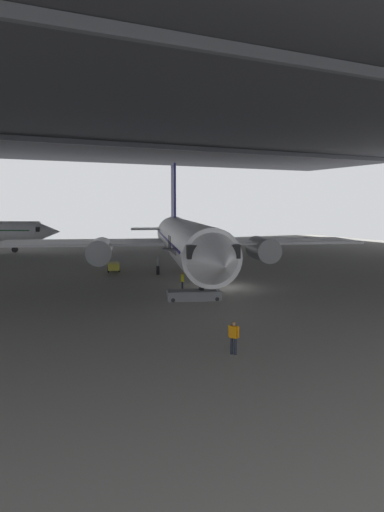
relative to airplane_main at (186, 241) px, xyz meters
name	(u,v)px	position (x,y,z in m)	size (l,w,h in m)	color
ground_plane	(224,287)	(0.81, -6.21, -3.54)	(110.00, 110.00, 0.00)	gray
hangar_structure	(163,117)	(0.76, 7.56, 12.94)	(121.00, 99.00, 17.11)	#4C4F54
airplane_main	(186,241)	(0.00, 0.00, 0.00)	(37.19, 37.54, 11.96)	white
boarding_stairs	(193,290)	(-3.93, -9.91, -2.80)	(4.52, 2.67, 4.76)	slate
crew_worker_near_nose	(234,336)	(-7.69, -22.17, -2.65)	(0.39, 0.46, 1.57)	#232838
crew_worker_by_stairs	(182,280)	(-3.34, -6.68, -2.60)	(0.36, 0.50, 1.66)	#232838
baggage_tug	(114,266)	(-5.10, 7.23, -3.02)	(1.75, 2.43, 0.90)	yellow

